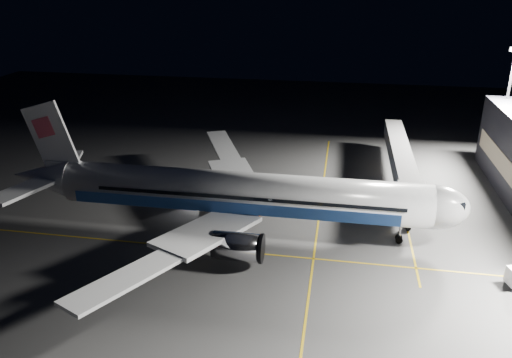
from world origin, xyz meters
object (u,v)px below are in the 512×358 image
Objects in this scene: airliner at (234,193)px; safety_cone_b at (228,184)px; jet_bridge at (402,161)px; safety_cone_a at (295,199)px; baggage_tug at (207,195)px; safety_cone_c at (259,215)px; floodlight_mast_north at (507,97)px.

safety_cone_b is at bearing 106.25° from airliner.
safety_cone_a is at bearing -153.87° from jet_bridge.
baggage_tug reaches higher than safety_cone_c.
floodlight_mast_north is at bearing 37.91° from airliner.
jet_bridge is 25.18m from safety_cone_c.
jet_bridge reaches higher than baggage_tug.
airliner is at bearing -73.75° from safety_cone_b.
floodlight_mast_north is 50.08m from safety_cone_b.
safety_cone_a is 0.91× the size of safety_cone_b.
floodlight_mast_north reaches higher than safety_cone_c.
safety_cone_b is (-11.16, 3.79, 0.03)m from safety_cone_a.
safety_cone_a is 7.64m from safety_cone_c.
jet_bridge is at bearing 34.50° from safety_cone_c.
safety_cone_c is (8.72, -3.99, -0.52)m from baggage_tug.
safety_cone_c is at bearing -5.78° from baggage_tug.
baggage_tug reaches higher than safety_cone_a.
safety_cone_b is 12.04m from safety_cone_c.
safety_cone_a is 1.01× the size of safety_cone_c.
safety_cone_b is at bearing 161.22° from safety_cone_a.
safety_cone_c is (-38.45, -27.99, -12.07)m from floodlight_mast_north.
safety_cone_a is (13.17, 2.21, -0.52)m from baggage_tug.
baggage_tug is (-47.17, -23.99, -11.55)m from floodlight_mast_north.
jet_bridge is 56.86× the size of safety_cone_a.
jet_bridge is at bearing 38.04° from airliner.
jet_bridge is 57.22× the size of safety_cone_c.
airliner is at bearing -123.30° from safety_cone_c.
airliner is 52.56m from floodlight_mast_north.
safety_cone_c is (6.71, -10.00, -0.03)m from safety_cone_b.
airliner reaches higher than baggage_tug.
baggage_tug is 4.41× the size of safety_cone_b.
baggage_tug is 4.88× the size of safety_cone_c.
floodlight_mast_north is 7.06× the size of baggage_tug.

